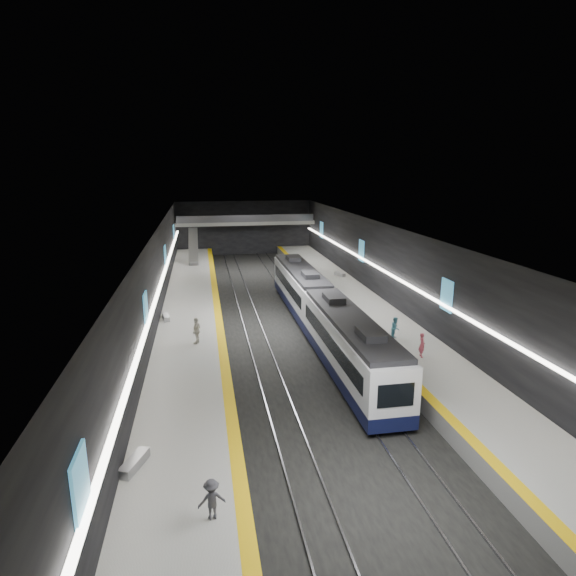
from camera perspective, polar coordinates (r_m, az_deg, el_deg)
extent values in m
plane|color=black|center=(39.94, -0.51, -4.81)|extent=(70.00, 70.00, 0.00)
cube|color=beige|center=(38.08, -0.53, 6.64)|extent=(20.00, 70.00, 0.04)
cube|color=black|center=(38.47, -15.36, 0.13)|extent=(0.04, 70.00, 8.00)
cube|color=black|center=(41.64, 13.18, 1.33)|extent=(0.04, 70.00, 8.00)
cube|color=black|center=(73.05, -5.20, 7.11)|extent=(20.00, 0.04, 8.00)
cube|color=slate|center=(39.29, -11.39, -4.66)|extent=(5.00, 70.00, 1.00)
cube|color=#A9AAA5|center=(39.13, -11.42, -3.95)|extent=(5.00, 70.00, 0.02)
cube|color=yellow|center=(39.12, -8.20, -3.80)|extent=(0.60, 70.00, 0.02)
cube|color=slate|center=(41.65, 9.74, -3.49)|extent=(5.00, 70.00, 1.00)
cube|color=#A9AAA5|center=(41.49, 9.77, -2.82)|extent=(5.00, 70.00, 0.02)
cube|color=yellow|center=(40.81, 6.86, -2.99)|extent=(0.60, 70.00, 0.02)
cube|color=gray|center=(39.54, -5.13, -4.98)|extent=(0.08, 70.00, 0.12)
cube|color=gray|center=(39.68, -3.05, -4.87)|extent=(0.08, 70.00, 0.12)
cube|color=gray|center=(40.25, 2.00, -4.58)|extent=(0.08, 70.00, 0.12)
cube|color=gray|center=(40.56, 4.00, -4.45)|extent=(0.08, 70.00, 0.12)
cube|color=#0E1133|center=(31.31, 7.16, -9.00)|extent=(2.65, 15.00, 0.80)
cube|color=white|center=(30.70, 7.26, -6.17)|extent=(2.65, 15.00, 2.50)
cube|color=black|center=(30.24, 7.34, -3.68)|extent=(2.44, 14.25, 0.30)
cube|color=black|center=(30.68, 7.26, -6.08)|extent=(2.69, 13.20, 1.00)
cube|color=black|center=(24.25, 12.66, -12.33)|extent=(1.85, 0.05, 1.20)
cube|color=#0E1133|center=(45.02, 1.51, -1.59)|extent=(2.65, 15.00, 0.80)
cube|color=white|center=(44.60, 1.53, 0.45)|extent=(2.65, 15.00, 2.50)
cube|color=black|center=(44.28, 1.54, 2.21)|extent=(2.44, 14.25, 0.30)
cube|color=black|center=(44.58, 1.53, 0.51)|extent=(2.69, 13.20, 1.00)
cube|color=black|center=(37.54, 3.86, -2.33)|extent=(1.85, 0.05, 1.20)
cube|color=#3E93BC|center=(15.34, -23.34, -21.03)|extent=(0.10, 1.50, 2.20)
cube|color=#3E93BC|center=(30.64, -16.49, -2.56)|extent=(0.10, 1.50, 2.20)
cube|color=#3E93BC|center=(48.11, -14.34, 3.59)|extent=(0.10, 1.50, 2.20)
cube|color=#3E93BC|center=(64.87, -13.37, 6.32)|extent=(0.10, 1.50, 2.20)
cube|color=#3E93BC|center=(34.52, 18.29, -0.82)|extent=(0.10, 1.50, 2.20)
cube|color=#3E93BC|center=(50.66, 8.69, 4.39)|extent=(0.10, 1.50, 2.20)
cube|color=#3E93BC|center=(66.79, 3.99, 6.89)|extent=(0.10, 1.50, 2.20)
cube|color=white|center=(38.50, -15.05, -0.14)|extent=(0.25, 68.60, 0.12)
cube|color=white|center=(41.61, 12.91, 1.05)|extent=(0.25, 68.60, 0.12)
cube|color=gray|center=(70.95, -5.07, 7.71)|extent=(20.00, 3.00, 0.50)
cube|color=#47474C|center=(69.43, -4.97, 8.20)|extent=(19.60, 0.08, 1.00)
cube|color=#99999E|center=(64.03, -11.16, 4.89)|extent=(1.20, 7.50, 3.92)
cube|color=#99999E|center=(21.95, -17.76, -19.17)|extent=(1.13, 1.83, 0.43)
cube|color=#99999E|center=(40.16, -14.27, -3.35)|extent=(0.73, 1.73, 0.41)
cube|color=#99999E|center=(54.56, 6.16, 1.64)|extent=(0.96, 1.66, 0.39)
imported|color=#C64A5D|center=(32.49, 15.59, -6.55)|extent=(0.46, 0.63, 1.61)
imported|color=teal|center=(35.38, 12.60, -4.65)|extent=(0.95, 0.98, 1.59)
imported|color=beige|center=(34.13, -10.77, -4.99)|extent=(0.86, 1.20, 1.89)
imported|color=#414149|center=(18.53, -9.03, -23.55)|extent=(1.06, 0.72, 1.52)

